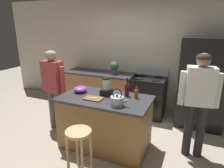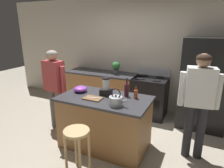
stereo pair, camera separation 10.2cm
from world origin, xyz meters
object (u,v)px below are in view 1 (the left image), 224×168
at_px(bar_stool, 79,141).
at_px(cutting_board, 93,99).
at_px(potted_plant, 114,67).
at_px(bottle_cooking_sauce, 136,94).
at_px(stove_range, 148,96).
at_px(person_by_island_left, 53,83).
at_px(chef_knife, 95,98).
at_px(refrigerator, 202,83).
at_px(tea_kettle, 117,101).
at_px(bottle_wine, 127,90).
at_px(person_by_sink_right, 199,97).
at_px(blender_appliance, 106,88).
at_px(kitchen_island, 105,122).
at_px(mixing_bowl, 80,89).

xyz_separation_m(bar_stool, cutting_board, (-0.09, 0.61, 0.39)).
relative_size(bar_stool, potted_plant, 2.25).
xyz_separation_m(potted_plant, bottle_cooking_sauce, (0.97, -1.37, -0.09)).
relative_size(stove_range, person_by_island_left, 0.68).
height_order(cutting_board, chef_knife, chef_knife).
bearing_deg(refrigerator, tea_kettle, -123.88).
relative_size(person_by_island_left, bottle_wine, 5.07).
height_order(person_by_sink_right, blender_appliance, person_by_sink_right).
bearing_deg(person_by_island_left, blender_appliance, -1.43).
relative_size(person_by_sink_right, cutting_board, 5.57).
xyz_separation_m(stove_range, tea_kettle, (-0.06, -1.75, 0.52)).
relative_size(bottle_cooking_sauce, cutting_board, 0.72).
distance_m(kitchen_island, tea_kettle, 0.65).
height_order(person_by_sink_right, mixing_bowl, person_by_sink_right).
distance_m(refrigerator, person_by_sink_right, 1.18).
bearing_deg(bar_stool, bottle_wine, 69.71).
distance_m(kitchen_island, mixing_bowl, 0.72).
bearing_deg(kitchen_island, chef_knife, -129.63).
xyz_separation_m(stove_range, blender_appliance, (-0.41, -1.40, 0.57)).
height_order(refrigerator, mixing_bowl, refrigerator).
xyz_separation_m(bottle_wine, mixing_bowl, (-0.83, -0.14, -0.06)).
height_order(refrigerator, person_by_island_left, refrigerator).
bearing_deg(bottle_cooking_sauce, stove_range, 94.40).
bearing_deg(cutting_board, kitchen_island, 45.82).
bearing_deg(chef_knife, tea_kettle, -25.87).
height_order(stove_range, person_by_sink_right, person_by_sink_right).
bearing_deg(tea_kettle, refrigerator, 56.12).
height_order(mixing_bowl, chef_knife, mixing_bowl).
bearing_deg(refrigerator, bottle_cooking_sauce, -127.00).
relative_size(potted_plant, bottle_cooking_sauce, 1.39).
xyz_separation_m(person_by_sink_right, potted_plant, (-1.90, 1.22, 0.06)).
relative_size(refrigerator, blender_appliance, 5.99).
bearing_deg(person_by_sink_right, refrigerator, 86.86).
bearing_deg(chef_knife, stove_range, 59.58).
xyz_separation_m(kitchen_island, blender_appliance, (-0.03, 0.12, 0.58)).
height_order(person_by_sink_right, bottle_wine, person_by_sink_right).
distance_m(potted_plant, blender_appliance, 1.50).
xyz_separation_m(person_by_sink_right, tea_kettle, (-1.10, -0.56, -0.03)).
bearing_deg(person_by_island_left, mixing_bowl, -6.89).
bearing_deg(bottle_wine, bottle_cooking_sauce, -9.05).
relative_size(person_by_sink_right, bottle_cooking_sauce, 7.74).
bearing_deg(person_by_sink_right, cutting_board, -163.16).
bearing_deg(person_by_sink_right, person_by_island_left, -176.06).
distance_m(person_by_island_left, blender_appliance, 1.15).
bearing_deg(tea_kettle, bar_stool, -124.45).
distance_m(potted_plant, bottle_wine, 1.56).
xyz_separation_m(refrigerator, stove_range, (-1.10, 0.02, -0.45)).
bearing_deg(bottle_cooking_sauce, chef_knife, -151.77).
bearing_deg(bar_stool, person_by_island_left, 141.60).
bearing_deg(chef_knife, bottle_wine, 25.26).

